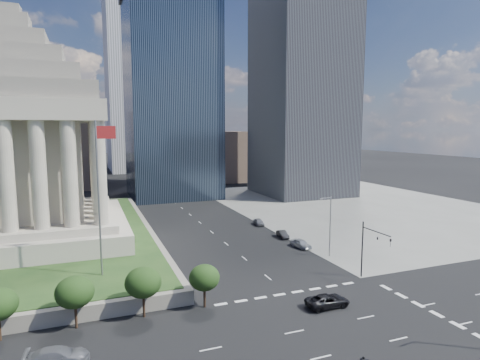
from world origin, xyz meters
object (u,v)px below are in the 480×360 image
pickup_truck (328,301)px  parked_sedan_mid (283,234)px  war_memorial (17,126)px  flagpole (100,190)px  parked_sedan_far (259,222)px  parked_sedan_near (301,244)px  street_lamp_north (329,223)px  traffic_signal_ne (371,244)px  suv_grey (58,356)px

pickup_truck → parked_sedan_mid: (8.98, 29.09, -0.07)m
war_memorial → flagpole: (12.17, -24.00, -8.29)m
war_memorial → parked_sedan_far: bearing=1.3°
flagpole → parked_sedan_far: (33.20, 25.06, -12.40)m
parked_sedan_near → parked_sedan_far: bearing=82.4°
parked_sedan_mid → street_lamp_north: bearing=-74.6°
flagpole → parked_sedan_far: 43.41m
parked_sedan_mid → parked_sedan_far: bearing=98.0°
traffic_signal_ne → parked_sedan_near: size_ratio=1.78×
flagpole → parked_sedan_mid: bearing=22.7°
traffic_signal_ne → suv_grey: bearing=-170.8°
street_lamp_north → parked_sedan_near: street_lamp_north is taller
traffic_signal_ne → parked_sedan_mid: bearing=92.4°
parked_sedan_near → war_memorial: bearing=151.4°
flagpole → parked_sedan_near: size_ratio=4.44×
traffic_signal_ne → suv_grey: traffic_signal_ne is taller
war_memorial → flagpole: bearing=-63.1°
pickup_truck → war_memorial: bearing=43.2°
suv_grey → parked_sedan_far: 56.22m
war_memorial → pickup_truck: bearing=-47.0°
flagpole → pickup_truck: bearing=-31.9°
war_memorial → parked_sedan_far: (45.38, 1.06, -20.69)m
pickup_truck → parked_sedan_near: size_ratio=1.19×
war_memorial → parked_sedan_near: war_memorial is taller
street_lamp_north → parked_sedan_far: 24.64m
war_memorial → pickup_truck: size_ratio=7.31×
traffic_signal_ne → parked_sedan_near: (-1.00, 17.18, -4.48)m
parked_sedan_mid → flagpole: bearing=-149.9°
parked_sedan_mid → traffic_signal_ne: bearing=-80.3°
parked_sedan_near → street_lamp_north: bearing=-80.7°
war_memorial → traffic_signal_ne: 60.00m
suv_grey → pickup_truck: bearing=-81.4°
traffic_signal_ne → parked_sedan_far: 35.67m
parked_sedan_near → traffic_signal_ne: bearing=-94.6°
traffic_signal_ne → parked_sedan_far: size_ratio=1.92×
suv_grey → parked_sedan_near: 44.58m
parked_sedan_far → suv_grey: bearing=-124.0°
traffic_signal_ne → parked_sedan_near: 17.78m
war_memorial → street_lamp_north: (47.33, -23.00, -15.74)m
traffic_signal_ne → pickup_truck: traffic_signal_ne is taller
flagpole → traffic_signal_ne: bearing=-16.7°
traffic_signal_ne → pickup_truck: (-9.98, -4.86, -4.51)m
street_lamp_north → parked_sedan_near: bearing=107.3°
war_memorial → flagpole: war_memorial is taller
parked_sedan_far → war_memorial: bearing=-170.5°
street_lamp_north → pickup_truck: size_ratio=1.87×
traffic_signal_ne → parked_sedan_far: traffic_signal_ne is taller
flagpole → street_lamp_north: size_ratio=2.00×
flagpole → parked_sedan_mid: flagpole is taller
parked_sedan_near → parked_sedan_mid: parked_sedan_near is taller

